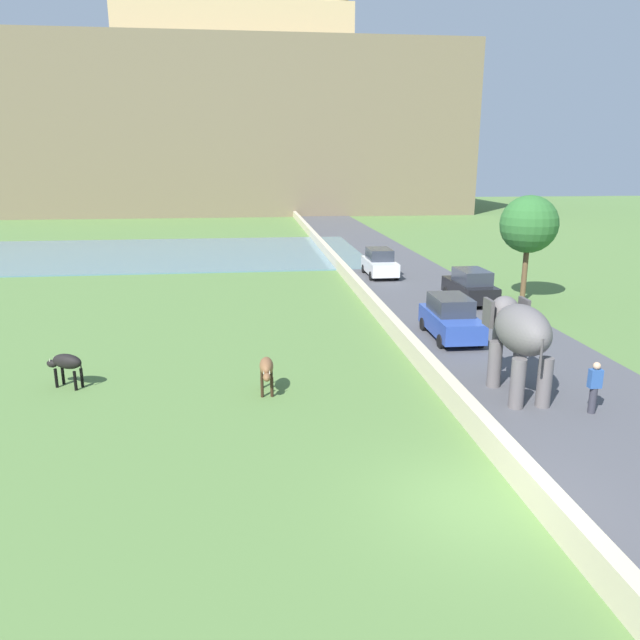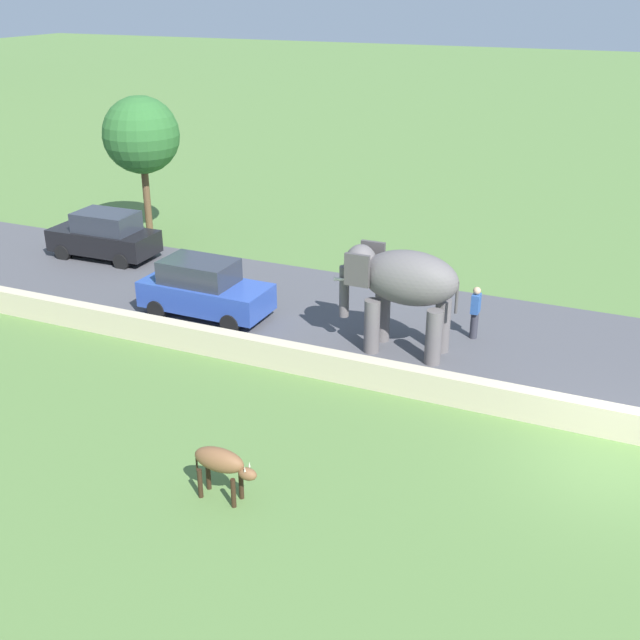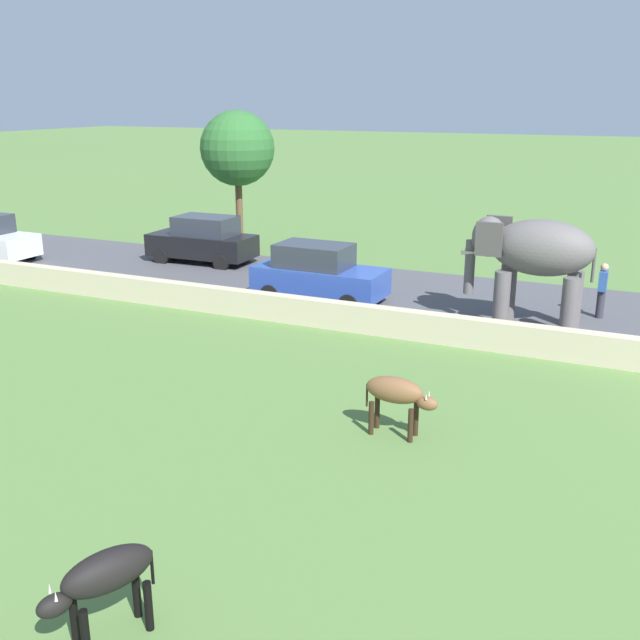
{
  "view_description": "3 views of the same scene",
  "coord_description": "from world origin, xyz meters",
  "px_view_note": "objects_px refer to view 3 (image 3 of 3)",
  "views": [
    {
      "loc": [
        -4.8,
        -11.01,
        7.25
      ],
      "look_at": [
        -2.21,
        11.02,
        1.32
      ],
      "focal_mm": 33.52,
      "sensor_mm": 36.0,
      "label": 1
    },
    {
      "loc": [
        -15.41,
        0.1,
        9.59
      ],
      "look_at": [
        1.75,
        7.64,
        1.34
      ],
      "focal_mm": 43.65,
      "sensor_mm": 36.0,
      "label": 2
    },
    {
      "loc": [
        -16.39,
        3.14,
        6.08
      ],
      "look_at": [
        -1.79,
        9.8,
        1.18
      ],
      "focal_mm": 41.35,
      "sensor_mm": 36.0,
      "label": 3
    }
  ],
  "objects_px": {
    "person_beside_elephant": "(602,290)",
    "car_black": "(203,240)",
    "elephant": "(533,255)",
    "cow_black": "(104,577)",
    "car_blue": "(318,274)",
    "cow_brown": "(397,394)"
  },
  "relations": [
    {
      "from": "elephant",
      "to": "person_beside_elephant",
      "type": "xyz_separation_m",
      "value": [
        1.62,
        -1.73,
        -1.16
      ]
    },
    {
      "from": "car_blue",
      "to": "cow_brown",
      "type": "relative_size",
      "value": 2.89
    },
    {
      "from": "elephant",
      "to": "cow_black",
      "type": "relative_size",
      "value": 2.49
    },
    {
      "from": "car_black",
      "to": "cow_black",
      "type": "relative_size",
      "value": 2.9
    },
    {
      "from": "cow_brown",
      "to": "car_black",
      "type": "bearing_deg",
      "value": 46.06
    },
    {
      "from": "cow_brown",
      "to": "cow_black",
      "type": "bearing_deg",
      "value": 168.83
    },
    {
      "from": "elephant",
      "to": "car_blue",
      "type": "distance_m",
      "value": 6.37
    },
    {
      "from": "elephant",
      "to": "cow_brown",
      "type": "bearing_deg",
      "value": 172.09
    },
    {
      "from": "person_beside_elephant",
      "to": "car_blue",
      "type": "distance_m",
      "value": 8.17
    },
    {
      "from": "elephant",
      "to": "car_black",
      "type": "distance_m",
      "value": 12.91
    },
    {
      "from": "elephant",
      "to": "car_black",
      "type": "relative_size",
      "value": 0.86
    },
    {
      "from": "elephant",
      "to": "cow_black",
      "type": "distance_m",
      "value": 14.58
    },
    {
      "from": "car_black",
      "to": "car_blue",
      "type": "bearing_deg",
      "value": -116.93
    },
    {
      "from": "elephant",
      "to": "car_blue",
      "type": "relative_size",
      "value": 0.86
    },
    {
      "from": "elephant",
      "to": "person_beside_elephant",
      "type": "height_order",
      "value": "elephant"
    },
    {
      "from": "person_beside_elephant",
      "to": "car_black",
      "type": "height_order",
      "value": "car_black"
    },
    {
      "from": "car_blue",
      "to": "cow_black",
      "type": "relative_size",
      "value": 2.89
    },
    {
      "from": "elephant",
      "to": "car_blue",
      "type": "height_order",
      "value": "elephant"
    },
    {
      "from": "elephant",
      "to": "person_beside_elephant",
      "type": "relative_size",
      "value": 2.13
    },
    {
      "from": "car_blue",
      "to": "person_beside_elephant",
      "type": "bearing_deg",
      "value": -78.57
    },
    {
      "from": "person_beside_elephant",
      "to": "car_black",
      "type": "relative_size",
      "value": 0.4
    },
    {
      "from": "person_beside_elephant",
      "to": "elephant",
      "type": "bearing_deg",
      "value": 132.99
    }
  ]
}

